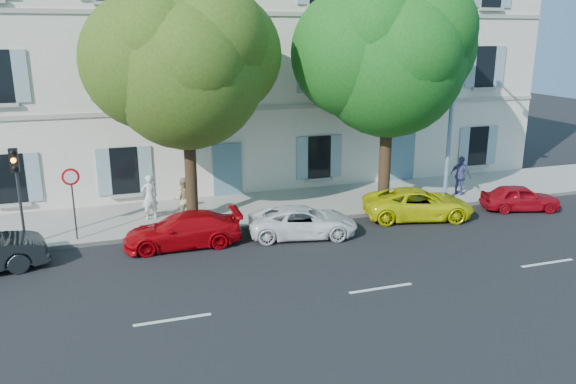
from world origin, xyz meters
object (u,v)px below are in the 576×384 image
object	(u,v)px
car_yellow_supercar	(418,204)
pedestrian_a	(150,197)
car_red_coupe	(183,230)
car_red_hatchback	(520,198)
road_sign	(72,189)
pedestrian_b	(183,199)
traffic_light	(16,176)
tree_left	(186,70)
tree_right	(390,62)
street_lamp	(456,85)
car_white_coupe	(303,222)
pedestrian_c	(461,176)

from	to	relation	value
car_yellow_supercar	pedestrian_a	distance (m)	10.64
car_red_coupe	car_red_hatchback	distance (m)	14.06
car_red_coupe	road_sign	xyz separation A→B (m)	(-3.53, 1.43, 1.42)
car_red_coupe	pedestrian_a	size ratio (longest dim) A/B	2.28
road_sign	pedestrian_b	xyz separation A→B (m)	(3.92, 1.01, -1.01)
car_red_coupe	traffic_light	distance (m)	5.74
tree_left	tree_right	size ratio (longest dim) A/B	0.96
tree_left	pedestrian_b	xyz separation A→B (m)	(-0.28, 0.34, -4.90)
car_yellow_supercar	car_red_coupe	bearing A→B (deg)	104.50
pedestrian_b	car_red_hatchback	bearing A→B (deg)	173.71
car_red_coupe	traffic_light	xyz separation A→B (m)	(-5.20, 1.34, 2.02)
tree_left	traffic_light	xyz separation A→B (m)	(-5.88, -0.76, -3.28)
car_yellow_supercar	traffic_light	distance (m)	14.79
road_sign	pedestrian_a	bearing A→B (deg)	30.11
car_red_coupe	car_red_hatchback	world-z (taller)	car_red_coupe
street_lamp	pedestrian_b	distance (m)	11.93
road_sign	tree_right	bearing A→B (deg)	1.50
tree_left	road_sign	size ratio (longest dim) A/B	3.46
tree_left	road_sign	world-z (taller)	tree_left
tree_right	car_white_coupe	bearing A→B (deg)	-154.33
car_white_coupe	tree_left	bearing A→B (deg)	67.30
car_yellow_supercar	street_lamp	bearing A→B (deg)	-47.72
car_white_coupe	street_lamp	world-z (taller)	street_lamp
tree_right	traffic_light	bearing A→B (deg)	-178.31
car_yellow_supercar	tree_left	bearing A→B (deg)	90.99
car_white_coupe	car_red_hatchback	size ratio (longest dim) A/B	1.25
car_red_coupe	road_sign	bearing A→B (deg)	-110.49
pedestrian_b	pedestrian_c	size ratio (longest dim) A/B	0.97
street_lamp	traffic_light	bearing A→B (deg)	179.92
pedestrian_c	car_white_coupe	bearing A→B (deg)	84.60
car_red_hatchback	traffic_light	size ratio (longest dim) A/B	0.94
car_red_coupe	car_red_hatchback	xyz separation A→B (m)	(14.05, -0.23, -0.05)
car_red_coupe	pedestrian_b	xyz separation A→B (m)	(0.39, 2.44, 0.41)
pedestrian_b	pedestrian_c	distance (m)	12.37
car_red_hatchback	pedestrian_c	world-z (taller)	pedestrian_c
road_sign	pedestrian_b	distance (m)	4.17
car_red_hatchback	traffic_light	world-z (taller)	traffic_light
car_white_coupe	pedestrian_c	size ratio (longest dim) A/B	2.27
pedestrian_b	pedestrian_c	world-z (taller)	pedestrian_c
car_red_coupe	street_lamp	xyz separation A→B (m)	(11.52, 1.31, 4.55)
car_white_coupe	road_sign	size ratio (longest dim) A/B	1.54
road_sign	tree_left	bearing A→B (deg)	9.11
car_yellow_supercar	tree_left	xyz separation A→B (m)	(-8.73, 1.95, 5.29)
pedestrian_b	traffic_light	bearing A→B (deg)	15.94
car_red_coupe	car_yellow_supercar	bearing A→B (deg)	92.46
pedestrian_a	pedestrian_c	distance (m)	13.63
pedestrian_a	street_lamp	bearing A→B (deg)	158.22
pedestrian_c	tree_left	bearing A→B (deg)	68.29
tree_right	road_sign	distance (m)	12.87
car_white_coupe	pedestrian_c	xyz separation A→B (m)	(8.45, 2.54, 0.47)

